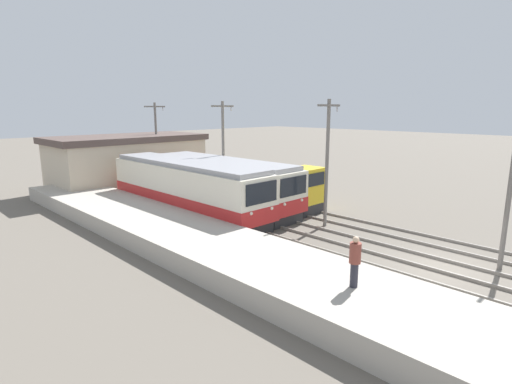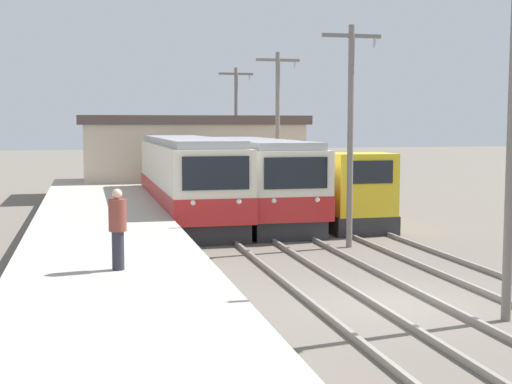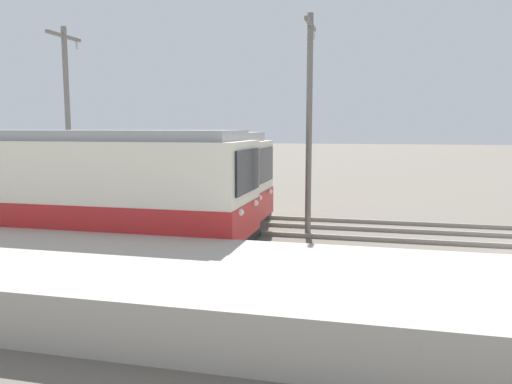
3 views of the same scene
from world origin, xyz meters
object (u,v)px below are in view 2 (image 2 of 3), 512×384
(catenary_mast_near, at_px, (512,130))
(shunting_locomotive, at_px, (345,197))
(catenary_mast_mid, at_px, (351,128))
(commuter_train_center, at_px, (254,182))
(catenary_mast_distant, at_px, (236,126))
(commuter_train_left, at_px, (188,182))
(catenary_mast_far, at_px, (278,127))
(person_on_platform, at_px, (118,226))

(catenary_mast_near, bearing_deg, shunting_locomotive, 83.68)
(catenary_mast_near, height_order, catenary_mast_mid, same)
(commuter_train_center, distance_m, catenary_mast_distant, 11.19)
(commuter_train_left, distance_m, catenary_mast_near, 17.52)
(shunting_locomotive, height_order, catenary_mast_mid, catenary_mast_mid)
(catenary_mast_far, bearing_deg, commuter_train_left, -162.01)
(catenary_mast_mid, bearing_deg, catenary_mast_distant, 90.00)
(catenary_mast_near, bearing_deg, commuter_train_left, 104.36)
(commuter_train_left, bearing_deg, catenary_mast_far, 17.99)
(shunting_locomotive, height_order, catenary_mast_near, catenary_mast_near)
(commuter_train_left, xyz_separation_m, person_on_platform, (-3.52, -14.41, 0.28))
(commuter_train_center, xyz_separation_m, catenary_mast_distant, (1.51, 10.84, 2.35))
(catenary_mast_distant, bearing_deg, catenary_mast_near, -90.00)
(catenary_mast_mid, bearing_deg, commuter_train_left, 119.19)
(catenary_mast_mid, height_order, catenary_mast_far, same)
(commuter_train_left, distance_m, catenary_mast_distant, 11.59)
(shunting_locomotive, height_order, person_on_platform, shunting_locomotive)
(commuter_train_left, height_order, catenary_mast_mid, catenary_mast_mid)
(catenary_mast_distant, bearing_deg, person_on_platform, -107.45)
(catenary_mast_distant, xyz_separation_m, person_on_platform, (-7.83, -24.92, -2.04))
(commuter_train_center, relative_size, catenary_mast_far, 1.72)
(shunting_locomotive, bearing_deg, catenary_mast_mid, -108.86)
(catenary_mast_mid, relative_size, person_on_platform, 4.16)
(catenary_mast_near, xyz_separation_m, catenary_mast_mid, (0.00, 9.11, 0.00))
(commuter_train_center, distance_m, catenary_mast_far, 3.29)
(person_on_platform, bearing_deg, commuter_train_left, 76.26)
(commuter_train_center, bearing_deg, catenary_mast_far, 48.94)
(commuter_train_left, distance_m, commuter_train_center, 2.82)
(catenary_mast_near, bearing_deg, person_on_platform, 162.92)
(commuter_train_center, bearing_deg, catenary_mast_mid, -78.45)
(person_on_platform, bearing_deg, catenary_mast_far, 63.65)
(catenary_mast_near, relative_size, catenary_mast_far, 1.00)
(catenary_mast_far, bearing_deg, catenary_mast_near, -90.00)
(catenary_mast_near, bearing_deg, catenary_mast_mid, 90.00)
(commuter_train_center, bearing_deg, commuter_train_left, 173.24)
(shunting_locomotive, bearing_deg, catenary_mast_far, 107.48)
(commuter_train_center, xyz_separation_m, shunting_locomotive, (3.00, -3.01, -0.40))
(commuter_train_center, distance_m, shunting_locomotive, 4.27)
(shunting_locomotive, relative_size, catenary_mast_distant, 0.79)
(catenary_mast_far, xyz_separation_m, catenary_mast_distant, (0.00, 9.11, 0.00))
(commuter_train_left, bearing_deg, shunting_locomotive, -29.94)
(catenary_mast_mid, height_order, catenary_mast_distant, same)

